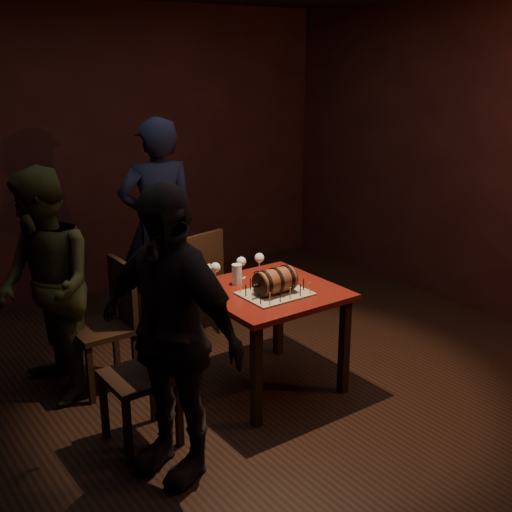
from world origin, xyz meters
The scene contains 16 objects.
room_shell centered at (0.00, 0.00, 1.40)m, with size 5.04×5.04×2.80m.
pub_table centered at (0.04, -0.11, 0.64)m, with size 0.90×0.90×0.75m.
cake_board centered at (0.01, -0.22, 0.76)m, with size 0.45×0.35×0.01m, color gray.
barrel_cake centered at (0.01, -0.22, 0.85)m, with size 0.32×0.19×0.19m.
birthday_candles centered at (0.01, -0.22, 0.80)m, with size 0.40×0.30×0.09m.
wine_glass_left centered at (-0.21, 0.19, 0.87)m, with size 0.07×0.07×0.16m.
wine_glass_mid centered at (0.01, 0.20, 0.87)m, with size 0.07×0.07×0.16m.
wine_glass_right centered at (0.18, 0.19, 0.87)m, with size 0.07×0.07×0.16m.
pint_of_ale centered at (-0.09, 0.10, 0.82)m, with size 0.07×0.07×0.15m.
menu_card centered at (-0.25, 0.23, 0.81)m, with size 0.10×0.05×0.13m, color white, non-canonical shape.
chair_back centered at (0.06, 0.93, 0.52)m, with size 0.47×0.47×0.93m.
chair_left_rear centered at (-0.86, 0.57, 0.52)m, with size 0.40×0.40×0.93m.
chair_left_front centered at (-0.94, -0.22, 0.52)m, with size 0.40×0.40×0.93m.
person_back centered at (-0.06, 1.35, 0.92)m, with size 0.67×0.44×1.83m, color #181B31.
person_left_rear centered at (-1.27, 0.66, 0.81)m, with size 0.79×0.62×1.63m, color #35381C.
person_left_front centered at (-0.99, -0.57, 0.85)m, with size 1.00×0.42×1.70m, color black.
Camera 1 is at (-2.47, -3.46, 2.32)m, focal length 45.00 mm.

